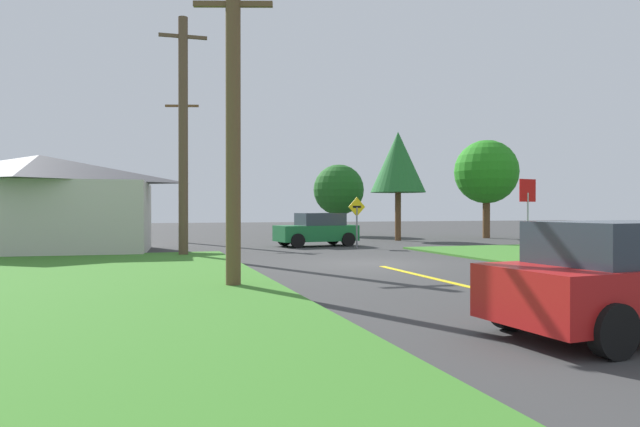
{
  "coord_description": "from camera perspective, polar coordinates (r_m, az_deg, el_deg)",
  "views": [
    {
      "loc": [
        -7.19,
        -17.17,
        1.79
      ],
      "look_at": [
        -0.75,
        3.06,
        1.64
      ],
      "focal_mm": 31.44,
      "sensor_mm": 36.0,
      "label": 1
    }
  ],
  "objects": [
    {
      "name": "direction_sign",
      "position": [
        26.28,
        3.76,
        -0.29
      ],
      "size": [
        0.9,
        0.18,
        2.37
      ],
      "color": "slate",
      "rests_on": "ground"
    },
    {
      "name": "oak_tree_left",
      "position": [
        38.51,
        1.92,
        2.41
      ],
      "size": [
        3.48,
        3.48,
        4.89
      ],
      "color": "brown",
      "rests_on": "ground"
    },
    {
      "name": "car_approaching_junction",
      "position": [
        27.36,
        -0.29,
        -1.67
      ],
      "size": [
        4.08,
        2.31,
        1.62
      ],
      "rotation": [
        0.0,
        0.0,
        3.27
      ],
      "color": "#196B33",
      "rests_on": "ground"
    },
    {
      "name": "car_behind_on_main_road",
      "position": [
        9.28,
        29.23,
        -5.75
      ],
      "size": [
        4.54,
        2.3,
        1.62
      ],
      "rotation": [
        0.0,
        0.0,
        0.08
      ],
      "color": "red",
      "rests_on": "ground"
    },
    {
      "name": "oak_tree_right",
      "position": [
        36.79,
        16.58,
        4.06
      ],
      "size": [
        3.98,
        3.98,
        6.16
      ],
      "color": "brown",
      "rests_on": "ground"
    },
    {
      "name": "ground_plane",
      "position": [
        18.7,
        5.07,
        -5.09
      ],
      "size": [
        120.0,
        120.0,
        0.0
      ],
      "primitive_type": "plane",
      "color": "#373737"
    },
    {
      "name": "utility_pole_near",
      "position": [
        13.03,
        -8.83,
        8.39
      ],
      "size": [
        1.76,
        0.64,
        7.02
      ],
      "color": "brown",
      "rests_on": "ground"
    },
    {
      "name": "utility_pole_mid",
      "position": [
        22.18,
        -13.75,
        7.78
      ],
      "size": [
        1.8,
        0.36,
        9.12
      ],
      "color": "brown",
      "rests_on": "ground"
    },
    {
      "name": "barn",
      "position": [
        25.74,
        -26.64,
        0.87
      ],
      "size": [
        8.87,
        5.93,
        4.04
      ],
      "color": "beige",
      "rests_on": "ground"
    },
    {
      "name": "utility_pole_far",
      "position": [
        31.3,
        -13.86,
        4.65
      ],
      "size": [
        1.76,
        0.62,
        8.05
      ],
      "color": "brown",
      "rests_on": "ground"
    },
    {
      "name": "lane_stripe_center",
      "position": [
        11.79,
        20.43,
        -8.33
      ],
      "size": [
        0.2,
        14.0,
        0.01
      ],
      "primitive_type": "cube",
      "color": "yellow",
      "rests_on": "ground"
    },
    {
      "name": "pine_tree_center",
      "position": [
        32.77,
        7.95,
        5.16
      ],
      "size": [
        3.19,
        3.19,
        6.29
      ],
      "color": "brown",
      "rests_on": "ground"
    },
    {
      "name": "stop_sign",
      "position": [
        19.66,
        20.37,
        0.89
      ],
      "size": [
        0.74,
        0.19,
        2.8
      ],
      "rotation": [
        0.0,
        0.0,
        3.35
      ],
      "color": "#9EA0A8",
      "rests_on": "ground"
    }
  ]
}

